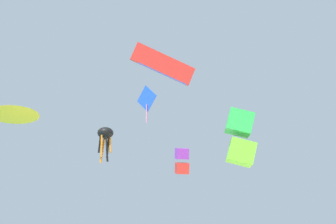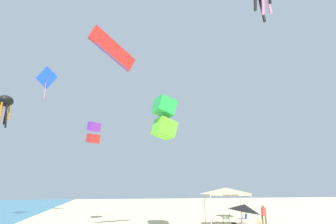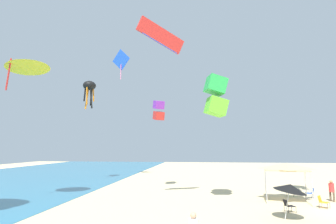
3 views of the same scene
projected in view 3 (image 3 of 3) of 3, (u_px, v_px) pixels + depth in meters
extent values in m
cylinder|color=#B7B7BC|center=(312.00, 189.00, 19.76)|extent=(0.07, 0.07, 2.43)
cylinder|color=#B7B7BC|center=(306.00, 184.00, 22.58)|extent=(0.07, 0.07, 2.43)
cylinder|color=#B7B7BC|center=(266.00, 187.00, 20.73)|extent=(0.07, 0.07, 2.43)
cylinder|color=#B7B7BC|center=(266.00, 183.00, 23.56)|extent=(0.07, 0.07, 2.43)
cube|color=#D1B784|center=(286.00, 169.00, 21.82)|extent=(3.65, 3.74, 0.10)
pyramid|color=#D1B784|center=(286.00, 166.00, 21.86)|extent=(3.58, 3.67, 0.48)
cylinder|color=silver|center=(287.00, 202.00, 16.16)|extent=(0.16, 0.40, 2.06)
cone|color=black|center=(290.00, 188.00, 16.19)|extent=(1.90, 1.90, 0.82)
cylinder|color=black|center=(305.00, 195.00, 23.38)|extent=(0.02, 0.02, 0.40)
cylinder|color=black|center=(307.00, 196.00, 22.88)|extent=(0.02, 0.02, 0.40)
cylinder|color=black|center=(312.00, 195.00, 23.23)|extent=(0.02, 0.02, 0.40)
cylinder|color=black|center=(313.00, 196.00, 22.74)|extent=(0.02, 0.02, 0.40)
cube|color=blue|center=(309.00, 193.00, 23.08)|extent=(0.60, 0.60, 0.03)
cube|color=blue|center=(313.00, 191.00, 23.03)|extent=(0.51, 0.21, 0.41)
cylinder|color=black|center=(327.00, 206.00, 18.81)|extent=(0.02, 0.02, 0.40)
cylinder|color=black|center=(330.00, 205.00, 19.16)|extent=(0.02, 0.02, 0.40)
cylinder|color=black|center=(319.00, 205.00, 19.18)|extent=(0.02, 0.02, 0.40)
cylinder|color=black|center=(322.00, 204.00, 19.54)|extent=(0.02, 0.02, 0.40)
cube|color=orange|center=(324.00, 202.00, 19.20)|extent=(0.73, 0.73, 0.03)
cube|color=orange|center=(320.00, 199.00, 19.43)|extent=(0.46, 0.42, 0.41)
cylinder|color=black|center=(288.00, 193.00, 24.27)|extent=(0.02, 0.02, 0.40)
cylinder|color=black|center=(287.00, 194.00, 23.86)|extent=(0.02, 0.02, 0.40)
cylinder|color=black|center=(295.00, 194.00, 23.97)|extent=(0.02, 0.02, 0.40)
cylinder|color=black|center=(293.00, 195.00, 23.55)|extent=(0.02, 0.02, 0.40)
cube|color=#198C4C|center=(291.00, 192.00, 23.94)|extent=(0.71, 0.71, 0.03)
cube|color=#198C4C|center=(294.00, 189.00, 23.80)|extent=(0.49, 0.36, 0.41)
cylinder|color=black|center=(296.00, 210.00, 17.77)|extent=(0.02, 0.02, 0.40)
cylinder|color=black|center=(291.00, 208.00, 18.28)|extent=(0.02, 0.02, 0.40)
cylinder|color=black|center=(289.00, 210.00, 17.70)|extent=(0.02, 0.02, 0.40)
cylinder|color=black|center=(284.00, 208.00, 18.21)|extent=(0.02, 0.02, 0.40)
cube|color=black|center=(290.00, 206.00, 18.01)|extent=(0.63, 0.63, 0.03)
cube|color=black|center=(286.00, 203.00, 18.00)|extent=(0.51, 0.25, 0.41)
cylinder|color=brown|center=(330.00, 196.00, 21.68)|extent=(0.15, 0.15, 0.75)
cylinder|color=brown|center=(334.00, 197.00, 21.41)|extent=(0.15, 0.15, 0.75)
cylinder|color=red|center=(331.00, 188.00, 21.63)|extent=(0.39, 0.39, 0.65)
sphere|color=#A87A56|center=(331.00, 182.00, 21.69)|extent=(0.25, 0.25, 0.25)
sphere|color=tan|center=(193.00, 215.00, 10.91)|extent=(0.25, 0.25, 0.25)
cube|color=purple|center=(159.00, 105.00, 28.79)|extent=(1.42, 1.37, 1.01)
cube|color=red|center=(159.00, 116.00, 28.64)|extent=(1.42, 1.37, 1.01)
cube|color=blue|center=(121.00, 60.00, 38.69)|extent=(1.16, 2.86, 3.03)
cylinder|color=pink|center=(121.00, 72.00, 38.46)|extent=(0.11, 0.11, 2.16)
cube|color=red|center=(161.00, 36.00, 21.51)|extent=(2.42, 3.60, 2.46)
cube|color=blue|center=(161.00, 42.00, 21.44)|extent=(1.85, 2.63, 1.38)
cone|color=yellow|center=(28.00, 64.00, 22.07)|extent=(4.67, 4.68, 1.10)
cylinder|color=red|center=(8.00, 74.00, 20.92)|extent=(0.52, 0.68, 2.42)
ellipsoid|color=black|center=(89.00, 86.00, 35.20)|extent=(1.63, 1.63, 1.19)
cylinder|color=black|center=(85.00, 94.00, 34.90)|extent=(0.26, 0.35, 1.74)
cylinder|color=orange|center=(87.00, 96.00, 34.51)|extent=(0.41, 0.22, 2.22)
cylinder|color=black|center=(91.00, 98.00, 34.62)|extent=(0.35, 0.41, 2.70)
cylinder|color=orange|center=(93.00, 95.00, 35.19)|extent=(0.26, 0.35, 1.74)
cylinder|color=black|center=(91.00, 97.00, 35.53)|extent=(0.41, 0.22, 2.22)
cylinder|color=orange|center=(87.00, 99.00, 35.35)|extent=(0.35, 0.41, 2.70)
cube|color=green|center=(216.00, 85.00, 21.95)|extent=(1.83, 2.03, 1.60)
cube|color=#66D82D|center=(216.00, 107.00, 21.73)|extent=(1.83, 2.03, 1.60)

